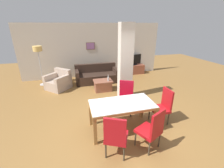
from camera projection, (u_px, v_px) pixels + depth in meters
name	position (u px, v px, depth m)	size (l,w,h in m)	color
ground_plane	(121.00, 128.00, 4.06)	(18.00, 18.00, 0.00)	brown
back_wall	(93.00, 51.00, 7.77)	(7.20, 0.09, 2.70)	beige
divider_pillar	(125.00, 63.00, 5.32)	(0.47, 0.34, 2.70)	beige
dining_table	(122.00, 109.00, 3.84)	(1.63, 0.86, 0.77)	olive
dining_chair_head_right	(163.00, 105.00, 4.16)	(0.46, 0.46, 1.01)	#A11319
dining_chair_near_left	(116.00, 135.00, 3.03)	(0.62, 0.62, 1.01)	#A31019
dining_chair_far_right	(126.00, 96.00, 4.69)	(0.62, 0.62, 1.01)	maroon
dining_chair_near_right	(152.00, 129.00, 3.22)	(0.61, 0.61, 1.01)	#A51117
sofa	(97.00, 76.00, 7.26)	(2.01, 0.87, 0.84)	#33231B
armchair	(59.00, 82.00, 6.50)	(1.20, 1.20, 0.82)	tan
coffee_table	(103.00, 85.00, 6.31)	(0.77, 0.57, 0.45)	brown
bottle	(108.00, 79.00, 6.15)	(0.07, 0.07, 0.26)	#B2B7BC
tv_stand	(133.00, 69.00, 8.46)	(1.19, 0.40, 0.51)	brown
tv_screen	(134.00, 60.00, 8.26)	(0.93, 0.30, 0.58)	black
floor_lamp	(38.00, 52.00, 6.47)	(0.37, 0.37, 1.77)	#B7B7BC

